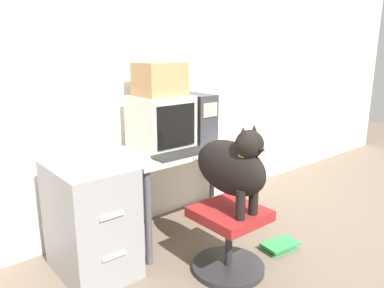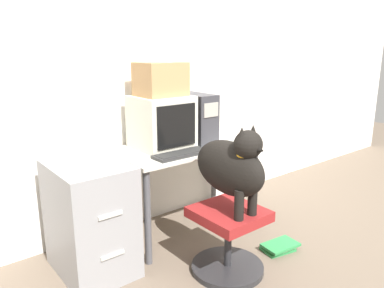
{
  "view_description": "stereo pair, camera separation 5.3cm",
  "coord_description": "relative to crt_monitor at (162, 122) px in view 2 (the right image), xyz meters",
  "views": [
    {
      "loc": [
        -1.86,
        -2.0,
        1.52
      ],
      "look_at": [
        -0.18,
        0.02,
        0.84
      ],
      "focal_mm": 35.0,
      "sensor_mm": 36.0,
      "label": 1
    },
    {
      "loc": [
        -1.82,
        -2.03,
        1.52
      ],
      "look_at": [
        -0.18,
        0.02,
        0.84
      ],
      "focal_mm": 35.0,
      "sensor_mm": 36.0,
      "label": 2
    }
  ],
  "objects": [
    {
      "name": "ground_plane",
      "position": [
        0.19,
        -0.39,
        -0.95
      ],
      "size": [
        12.0,
        12.0,
        0.0
      ],
      "primitive_type": "plane",
      "color": "#6B5B4C"
    },
    {
      "name": "wall_back",
      "position": [
        0.19,
        0.31,
        0.35
      ],
      "size": [
        8.0,
        0.05,
        2.6
      ],
      "color": "white",
      "rests_on": "ground_plane"
    },
    {
      "name": "desk",
      "position": [
        0.19,
        -0.07,
        -0.31
      ],
      "size": [
        1.21,
        0.63,
        0.74
      ],
      "color": "beige",
      "rests_on": "ground_plane"
    },
    {
      "name": "crt_monitor",
      "position": [
        0.0,
        0.0,
        0.0
      ],
      "size": [
        0.42,
        0.41,
        0.41
      ],
      "color": "beige",
      "rests_on": "desk"
    },
    {
      "name": "pc_tower",
      "position": [
        0.34,
        0.02,
        -0.0
      ],
      "size": [
        0.2,
        0.44,
        0.41
      ],
      "color": "#333338",
      "rests_on": "desk"
    },
    {
      "name": "keyboard",
      "position": [
        -0.03,
        -0.29,
        -0.19
      ],
      "size": [
        0.44,
        0.15,
        0.03
      ],
      "color": "#2D2D2D",
      "rests_on": "desk"
    },
    {
      "name": "computer_mouse",
      "position": [
        0.26,
        -0.28,
        -0.19
      ],
      "size": [
        0.07,
        0.04,
        0.03
      ],
      "color": "#333333",
      "rests_on": "desk"
    },
    {
      "name": "office_chair",
      "position": [
        0.02,
        -0.76,
        -0.7
      ],
      "size": [
        0.51,
        0.51,
        0.46
      ],
      "color": "#262628",
      "rests_on": "ground_plane"
    },
    {
      "name": "dog",
      "position": [
        0.02,
        -0.77,
        -0.18
      ],
      "size": [
        0.22,
        0.59,
        0.6
      ],
      "color": "black",
      "rests_on": "office_chair"
    },
    {
      "name": "filing_cabinet",
      "position": [
        -0.7,
        -0.15,
        -0.56
      ],
      "size": [
        0.46,
        0.62,
        0.78
      ],
      "color": "gray",
      "rests_on": "ground_plane"
    },
    {
      "name": "cardboard_box",
      "position": [
        -0.0,
        0.0,
        0.33
      ],
      "size": [
        0.35,
        0.29,
        0.26
      ],
      "color": "#A87F51",
      "rests_on": "crt_monitor"
    },
    {
      "name": "book_stack_floor",
      "position": [
        0.52,
        -0.82,
        -0.92
      ],
      "size": [
        0.29,
        0.22,
        0.06
      ],
      "color": "#2D8C47",
      "rests_on": "ground_plane"
    }
  ]
}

